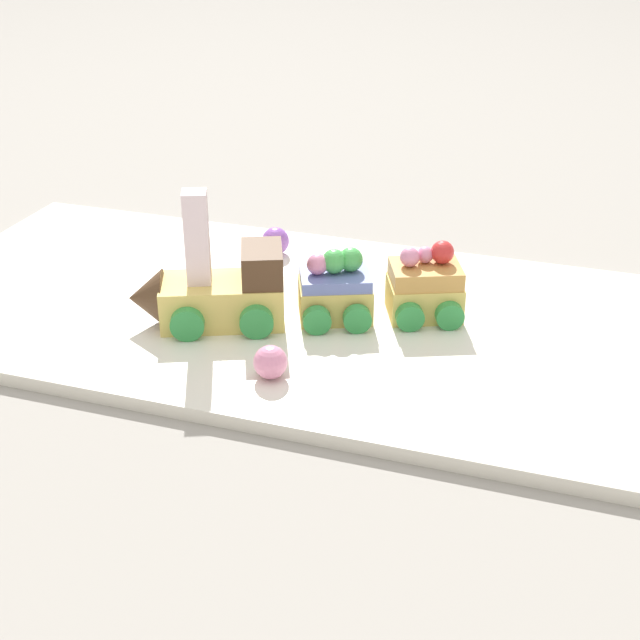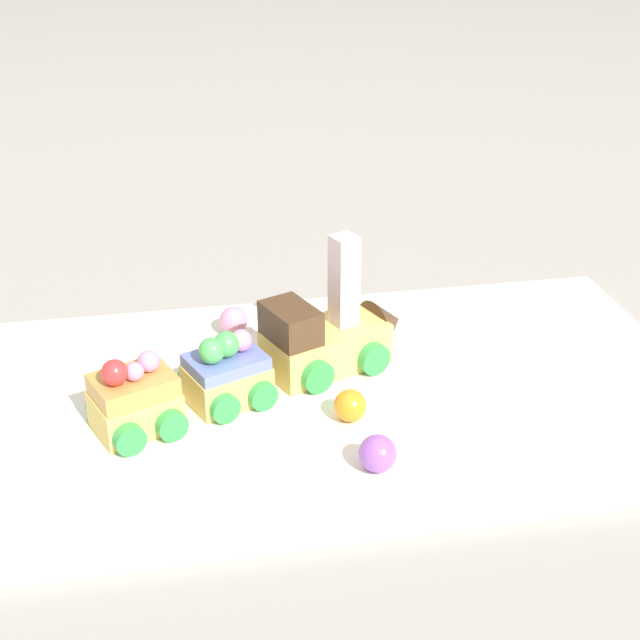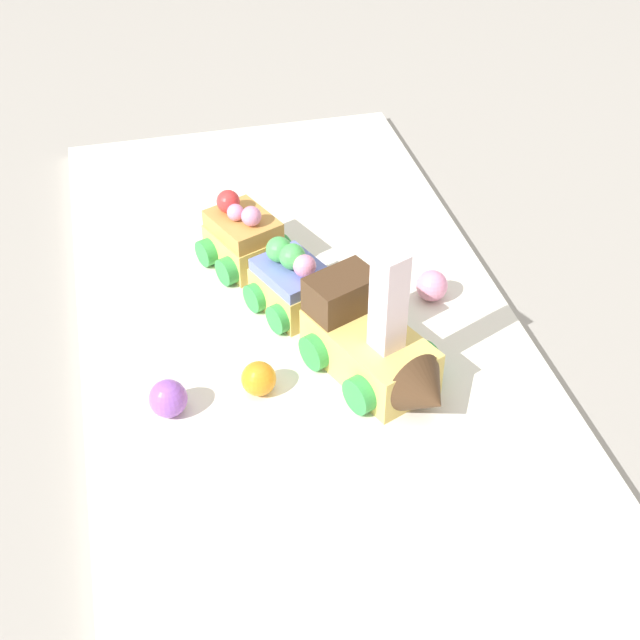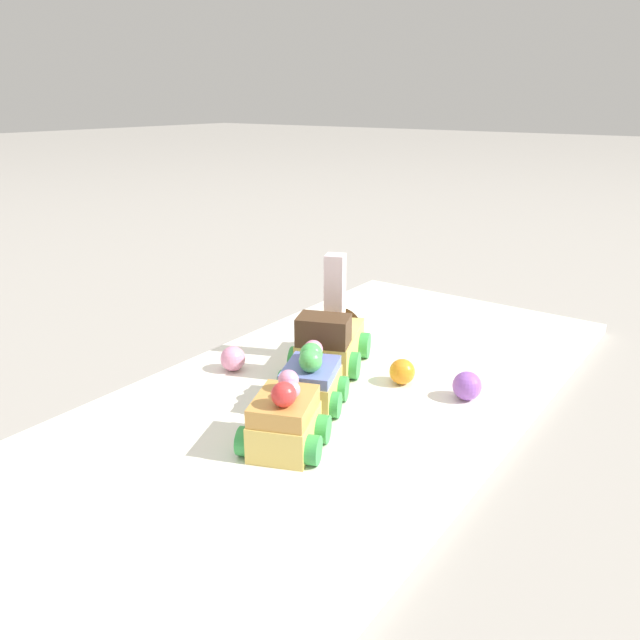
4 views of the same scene
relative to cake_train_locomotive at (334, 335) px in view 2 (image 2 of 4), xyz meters
The scene contains 8 objects.
ground_plane 0.08m from the cake_train_locomotive, 144.47° to the right, with size 10.00×10.00×0.00m, color gray.
display_board 0.08m from the cake_train_locomotive, 144.47° to the right, with size 0.74×0.36×0.01m, color white.
cake_train_locomotive is the anchor object (origin of this frame).
cake_car_blueberry 0.11m from the cake_train_locomotive, 157.35° to the right, with size 0.08×0.09×0.06m.
cake_car_caramel 0.19m from the cake_train_locomotive, 157.54° to the right, with size 0.08×0.09×0.07m.
gumball_orange 0.09m from the cake_train_locomotive, 92.81° to the right, with size 0.03×0.03×0.03m, color orange.
gumball_purple 0.16m from the cake_train_locomotive, 89.45° to the right, with size 0.03×0.03×0.03m, color #9956C6.
gumball_pink 0.11m from the cake_train_locomotive, 137.99° to the left, with size 0.03×0.03×0.03m, color pink.
Camera 2 is at (-0.08, -0.63, 0.41)m, focal length 50.00 mm.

